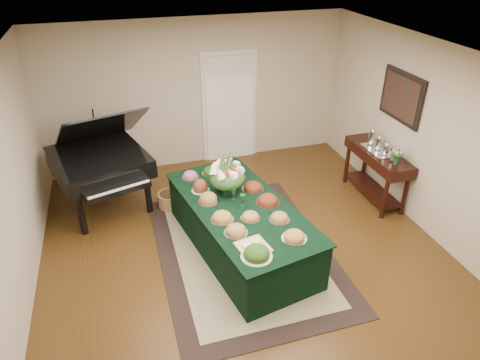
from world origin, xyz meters
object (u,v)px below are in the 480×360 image
object	(u,v)px
grand_piano	(100,161)
mahogany_sideboard	(377,162)
floral_centerpiece	(227,174)
buffet_table	(240,227)

from	to	relation	value
grand_piano	mahogany_sideboard	xyz separation A→B (m)	(4.30, -1.02, -0.15)
grand_piano	mahogany_sideboard	distance (m)	4.42
grand_piano	floral_centerpiece	bearing A→B (deg)	-37.53
mahogany_sideboard	buffet_table	bearing A→B (deg)	-165.40
floral_centerpiece	buffet_table	bearing A→B (deg)	-78.08
buffet_table	mahogany_sideboard	distance (m)	2.63
mahogany_sideboard	grand_piano	bearing A→B (deg)	166.64
buffet_table	floral_centerpiece	bearing A→B (deg)	101.92
buffet_table	grand_piano	distance (m)	2.49
floral_centerpiece	grand_piano	distance (m)	2.15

